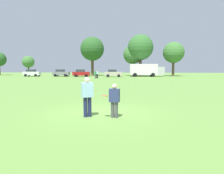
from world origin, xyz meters
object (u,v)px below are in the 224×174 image
object	(u,v)px
player_defender	(114,99)
parked_car_center	(81,73)
parked_car_near_left	(32,73)
parked_car_mid_right	(113,73)
bystander_far_jogger	(95,74)
traffic_cone	(92,89)
player_thrower	(87,95)
frisbee	(105,96)
bystander_sideline_watcher	(97,74)
parked_car_mid_left	(61,73)
box_truck	(146,70)

from	to	relation	value
player_defender	parked_car_center	size ratio (longest dim) A/B	0.34
parked_car_near_left	parked_car_mid_right	size ratio (longest dim) A/B	1.00
parked_car_center	bystander_far_jogger	distance (m)	9.66
traffic_cone	player_thrower	bearing A→B (deg)	-80.82
player_thrower	parked_car_center	size ratio (longest dim) A/B	0.41
frisbee	bystander_sideline_watcher	distance (m)	34.67
parked_car_center	parked_car_mid_right	distance (m)	8.06
traffic_cone	parked_car_mid_right	xyz separation A→B (m)	(-0.50, 30.91, 0.69)
traffic_cone	parked_car_center	distance (m)	32.36
bystander_sideline_watcher	parked_car_center	bearing A→B (deg)	126.14
bystander_far_jogger	parked_car_mid_right	bearing A→B (deg)	68.83
parked_car_mid_left	parked_car_center	bearing A→B (deg)	-13.37
player_thrower	parked_car_mid_left	distance (m)	45.20
parked_car_near_left	box_truck	xyz separation A→B (m)	(29.39, 1.31, 0.83)
parked_car_center	parked_car_mid_right	size ratio (longest dim) A/B	1.00
parked_car_near_left	parked_car_mid_right	world-z (taller)	same
parked_car_mid_right	bystander_far_jogger	world-z (taller)	parked_car_mid_right
parked_car_center	player_thrower	bearing A→B (deg)	-76.11
parked_car_near_left	parked_car_mid_right	distance (m)	21.29
player_thrower	frisbee	world-z (taller)	player_thrower
frisbee	box_truck	bearing A→B (deg)	83.09
parked_car_mid_left	bystander_far_jogger	xyz separation A→B (m)	(10.58, -9.62, 0.01)
parked_car_near_left	bystander_far_jogger	world-z (taller)	parked_car_near_left
frisbee	bystander_sideline_watcher	bearing A→B (deg)	99.60
parked_car_mid_left	traffic_cone	bearing A→B (deg)	-66.46
player_defender	traffic_cone	xyz separation A→B (m)	(-2.77, 9.88, -0.59)
parked_car_near_left	box_truck	distance (m)	29.43
player_thrower	parked_car_center	world-z (taller)	parked_car_center
frisbee	traffic_cone	world-z (taller)	frisbee
parked_car_center	bystander_sideline_watcher	xyz separation A→B (m)	(5.15, -7.04, 0.06)
frisbee	parked_car_mid_right	distance (m)	41.04
player_defender	traffic_cone	world-z (taller)	player_defender
frisbee	parked_car_mid_right	world-z (taller)	parked_car_mid_right
player_thrower	player_defender	bearing A→B (deg)	-2.83
player_defender	parked_car_near_left	xyz separation A→B (m)	(-24.54, 41.88, 0.10)
player_defender	parked_car_mid_left	world-z (taller)	parked_car_mid_left
traffic_cone	bystander_far_jogger	bearing A→B (deg)	98.92
parked_car_mid_left	bystander_far_jogger	size ratio (longest dim) A/B	2.57
bystander_sideline_watcher	parked_car_mid_left	bearing A→B (deg)	142.11
player_defender	parked_car_mid_left	bearing A→B (deg)	111.78
parked_car_mid_left	bystander_far_jogger	distance (m)	14.30
player_thrower	parked_car_mid_left	xyz separation A→B (m)	(-15.76, 42.36, -0.06)
box_truck	bystander_sideline_watcher	size ratio (longest dim) A/B	4.91
player_defender	bystander_far_jogger	world-z (taller)	bystander_far_jogger
player_thrower	bystander_sideline_watcher	size ratio (longest dim) A/B	1.00
player_thrower	parked_car_mid_right	world-z (taller)	parked_car_mid_right
player_defender	parked_car_near_left	distance (m)	48.54
bystander_far_jogger	box_truck	bearing A→B (deg)	42.80
bystander_sideline_watcher	parked_car_mid_right	bearing A→B (deg)	66.68
player_thrower	bystander_far_jogger	distance (m)	33.14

